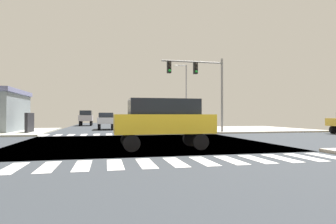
{
  "coord_description": "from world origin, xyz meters",
  "views": [
    {
      "loc": [
        -2.06,
        -16.44,
        1.57
      ],
      "look_at": [
        2.38,
        3.36,
        1.82
      ],
      "focal_mm": 29.96,
      "sensor_mm": 36.0,
      "label": 1
    }
  ],
  "objects_px": {
    "suv_farside_1": "(86,117)",
    "sedan_queued_1": "(106,120)",
    "suv_leading_3": "(163,119)",
    "traffic_signal_mast": "(199,78)",
    "street_lamp": "(184,90)"
  },
  "relations": [
    {
      "from": "suv_farside_1",
      "to": "sedan_queued_1",
      "type": "xyz_separation_m",
      "value": [
        3.0,
        -13.15,
        -0.28
      ]
    },
    {
      "from": "suv_farside_1",
      "to": "suv_leading_3",
      "type": "bearing_deg",
      "value": 99.83
    },
    {
      "from": "traffic_signal_mast",
      "to": "sedan_queued_1",
      "type": "bearing_deg",
      "value": 131.57
    },
    {
      "from": "suv_farside_1",
      "to": "street_lamp",
      "type": "bearing_deg",
      "value": 140.79
    },
    {
      "from": "street_lamp",
      "to": "suv_farside_1",
      "type": "distance_m",
      "value": 17.03
    },
    {
      "from": "sedan_queued_1",
      "to": "suv_farside_1",
      "type": "bearing_deg",
      "value": -77.15
    },
    {
      "from": "street_lamp",
      "to": "sedan_queued_1",
      "type": "relative_size",
      "value": 1.89
    },
    {
      "from": "sedan_queued_1",
      "to": "traffic_signal_mast",
      "type": "bearing_deg",
      "value": 131.57
    },
    {
      "from": "street_lamp",
      "to": "sedan_queued_1",
      "type": "bearing_deg",
      "value": -165.26
    },
    {
      "from": "traffic_signal_mast",
      "to": "suv_farside_1",
      "type": "distance_m",
      "value": 24.94
    },
    {
      "from": "street_lamp",
      "to": "sedan_queued_1",
      "type": "distance_m",
      "value": 10.92
    },
    {
      "from": "traffic_signal_mast",
      "to": "street_lamp",
      "type": "bearing_deg",
      "value": 80.44
    },
    {
      "from": "traffic_signal_mast",
      "to": "street_lamp",
      "type": "height_order",
      "value": "street_lamp"
    },
    {
      "from": "traffic_signal_mast",
      "to": "sedan_queued_1",
      "type": "distance_m",
      "value": 12.58
    },
    {
      "from": "sedan_queued_1",
      "to": "street_lamp",
      "type": "bearing_deg",
      "value": -165.26
    }
  ]
}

